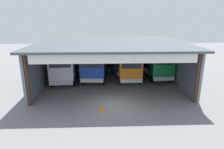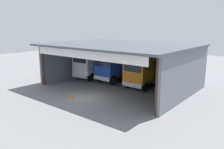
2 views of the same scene
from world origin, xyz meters
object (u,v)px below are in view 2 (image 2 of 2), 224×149
Objects in this scene: truck_white_left_bay at (88,64)px; oil_drum at (139,76)px; truck_orange_center_left_bay at (140,73)px; tool_cart at (140,75)px; truck_green_yard_outside at (174,75)px; traffic_cone at (71,95)px; truck_blue_center_bay at (109,68)px.

truck_white_left_bay is 5.87× the size of oil_drum.
tool_cart is at bearing -58.28° from truck_orange_center_left_bay.
traffic_cone is at bearing 44.98° from truck_green_yard_outside.
truck_blue_center_bay is (3.30, 0.28, -0.19)m from truck_white_left_bay.
truck_white_left_bay is at bearing 3.49° from truck_orange_center_left_bay.
truck_green_yard_outside reaches higher than oil_drum.
truck_green_yard_outside is 6.67m from tool_cart.
truck_orange_center_left_bay is 0.94× the size of truck_green_yard_outside.
truck_green_yard_outside is 6.65m from oil_drum.
truck_orange_center_left_bay is 5.70× the size of oil_drum.
truck_orange_center_left_bay is 5.01× the size of tool_cart.
truck_green_yard_outside is 9.57× the size of traffic_cone.
truck_blue_center_bay is at bearing 98.66° from traffic_cone.
truck_blue_center_bay is at bearing -178.06° from truck_white_left_bay.
tool_cart reaches higher than oil_drum.
truck_white_left_bay is 0.96× the size of truck_green_yard_outside.
truck_blue_center_bay reaches higher than oil_drum.
truck_blue_center_bay is at bearing -118.54° from oil_drum.
truck_blue_center_bay is 4.36m from tool_cart.
tool_cart is at bearing -31.39° from truck_green_yard_outside.
tool_cart is at bearing 83.11° from oil_drum.
truck_white_left_bay is 6.70m from oil_drum.
truck_blue_center_bay is 0.80× the size of truck_green_yard_outside.
truck_orange_center_left_bay is at bearing -57.74° from oil_drum.
tool_cart is (-5.77, 3.04, -1.38)m from truck_green_yard_outside.
truck_green_yard_outside is at bearing 48.56° from traffic_cone.
truck_green_yard_outside reaches higher than truck_orange_center_left_bay.
oil_drum is 0.88× the size of tool_cart.
truck_orange_center_left_bay reaches higher than tool_cart.
truck_white_left_bay reaches higher than truck_green_yard_outside.
truck_white_left_bay is at bearing 123.27° from traffic_cone.
truck_green_yard_outside is at bearing -171.55° from truck_blue_center_bay.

